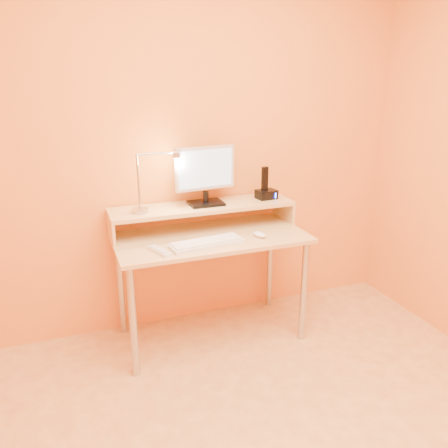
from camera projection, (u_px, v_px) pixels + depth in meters
name	position (u px, v px, depth m)	size (l,w,h in m)	color
wall_back	(194.00, 144.00, 2.93)	(3.00, 0.04, 2.50)	orange
desk_leg_fl	(133.00, 323.00, 2.53)	(0.04, 0.04, 0.69)	#B0B0B5
desk_leg_fr	(304.00, 292.00, 2.89)	(0.04, 0.04, 0.69)	#B0B0B5
desk_leg_bl	(121.00, 286.00, 2.97)	(0.04, 0.04, 0.69)	#B0B0B5
desk_leg_br	(270.00, 263.00, 3.33)	(0.04, 0.04, 0.69)	#B0B0B5
desk_lower	(210.00, 237.00, 2.82)	(1.20, 0.60, 0.03)	tan
shelf_riser_left	(111.00, 229.00, 2.73)	(0.02, 0.30, 0.14)	tan
shelf_riser_right	(283.00, 210.00, 3.12)	(0.02, 0.30, 0.14)	tan
desk_shelf	(203.00, 207.00, 2.90)	(1.20, 0.30, 0.03)	tan
monitor_foot	(206.00, 203.00, 2.90)	(0.22, 0.16, 0.02)	black
monitor_neck	(206.00, 197.00, 2.89)	(0.04, 0.04, 0.07)	black
monitor_panel	(205.00, 168.00, 2.84)	(0.40, 0.04, 0.27)	silver
monitor_back	(204.00, 167.00, 2.86)	(0.36, 0.01, 0.23)	black
monitor_screen	(206.00, 169.00, 2.82)	(0.37, 0.00, 0.24)	#9ABCDC
lamp_base	(140.00, 211.00, 2.73)	(0.10, 0.10, 0.03)	#B0B0B5
lamp_post	(138.00, 182.00, 2.67)	(0.01, 0.01, 0.33)	#B0B0B5
lamp_arm	(157.00, 154.00, 2.66)	(0.01, 0.01, 0.24)	#B0B0B5
lamp_head	(177.00, 155.00, 2.71)	(0.04, 0.04, 0.03)	#B0B0B5
lamp_bulb	(177.00, 157.00, 2.71)	(0.03, 0.03, 0.00)	#FFEAC6
phone_dock	(266.00, 194.00, 3.04)	(0.13, 0.10, 0.06)	black
phone_handset	(265.00, 179.00, 3.00)	(0.04, 0.03, 0.16)	black
phone_led	(276.00, 195.00, 3.01)	(0.01, 0.00, 0.04)	#374EFF
keyboard	(207.00, 244.00, 2.64)	(0.44, 0.14, 0.02)	silver
mouse	(260.00, 234.00, 2.78)	(0.06, 0.10, 0.03)	white
remote_control	(159.00, 251.00, 2.54)	(0.05, 0.18, 0.02)	silver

